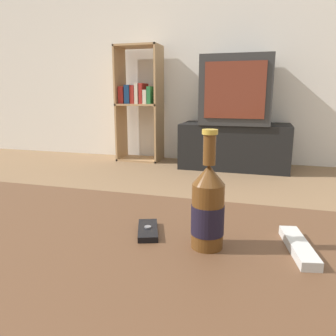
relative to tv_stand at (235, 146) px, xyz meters
name	(u,v)px	position (x,y,z in m)	size (l,w,h in m)	color
back_wall	(232,36)	(-0.10, 0.32, 1.08)	(8.00, 0.05, 2.60)	silver
coffee_table	(81,268)	(-0.10, -2.70, 0.13)	(1.22, 0.80, 0.40)	brown
tv_stand	(235,146)	(0.00, 0.00, 0.00)	(1.05, 0.50, 0.44)	black
television	(237,91)	(0.00, 0.00, 0.54)	(0.65, 0.55, 0.63)	#2D2D2D
bookshelf	(139,101)	(-1.05, 0.11, 0.43)	(0.47, 0.30, 1.22)	tan
beer_bottle	(208,208)	(0.16, -2.62, 0.27)	(0.07, 0.07, 0.26)	#563314
cell_phone	(148,230)	(0.01, -2.59, 0.19)	(0.08, 0.12, 0.02)	black
remote_control	(298,246)	(0.35, -2.59, 0.19)	(0.07, 0.18, 0.02)	beige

